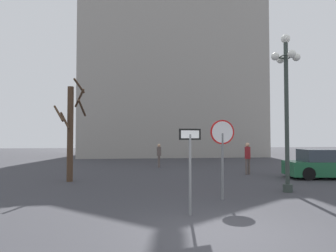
% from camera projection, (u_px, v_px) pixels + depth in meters
% --- Properties ---
extents(ground_plane, '(120.00, 120.00, 0.00)m').
position_uv_depth(ground_plane, '(228.00, 236.00, 6.59)').
color(ground_plane, '#38383D').
extents(cathedral, '(20.47, 14.06, 37.19)m').
position_uv_depth(cathedral, '(169.00, 57.00, 38.05)').
color(cathedral, gray).
rests_on(cathedral, ground).
extents(stop_sign, '(0.82, 0.08, 2.66)m').
position_uv_depth(stop_sign, '(222.00, 143.00, 10.61)').
color(stop_sign, slate).
rests_on(stop_sign, ground).
extents(one_way_arrow_sign, '(0.62, 0.19, 2.29)m').
position_uv_depth(one_way_arrow_sign, '(190.00, 159.00, 8.42)').
color(one_way_arrow_sign, slate).
rests_on(one_way_arrow_sign, ground).
extents(street_lamp, '(1.17, 1.17, 6.04)m').
position_uv_depth(street_lamp, '(286.00, 95.00, 12.12)').
color(street_lamp, '#2D3833').
rests_on(street_lamp, ground).
extents(bare_tree, '(1.51, 1.49, 4.81)m').
position_uv_depth(bare_tree, '(71.00, 130.00, 14.98)').
color(bare_tree, '#473323').
rests_on(bare_tree, ground).
extents(parked_car_near_green, '(4.62, 2.51, 1.47)m').
position_uv_depth(parked_car_near_green, '(330.00, 165.00, 16.08)').
color(parked_car_near_green, '#1E5B38').
rests_on(parked_car_near_green, ground).
extents(pedestrian_walking, '(0.32, 0.32, 1.78)m').
position_uv_depth(pedestrian_walking, '(248.00, 155.00, 17.82)').
color(pedestrian_walking, '#594C47').
rests_on(pedestrian_walking, ground).
extents(pedestrian_standing, '(0.32, 0.32, 1.64)m').
position_uv_depth(pedestrian_standing, '(159.00, 153.00, 22.08)').
color(pedestrian_standing, '#594C47').
rests_on(pedestrian_standing, ground).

